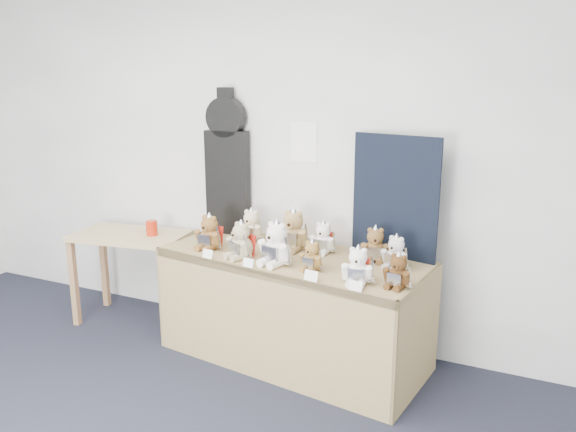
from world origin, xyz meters
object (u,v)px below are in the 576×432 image
at_px(teddy_front_centre, 276,245).
at_px(red_cup, 152,228).
at_px(teddy_back_far_left, 251,230).
at_px(teddy_front_left, 241,242).
at_px(teddy_front_far_right, 358,267).
at_px(teddy_back_end, 395,254).
at_px(teddy_front_far_left, 209,234).
at_px(side_table, 131,248).
at_px(teddy_front_right, 312,257).
at_px(display_table, 287,281).
at_px(teddy_back_centre_right, 323,239).
at_px(teddy_front_end, 398,272).
at_px(teddy_back_left, 251,227).
at_px(teddy_back_right, 375,246).
at_px(teddy_back_centre_left, 293,232).
at_px(guitar_case, 227,164).

bearing_deg(teddy_front_centre, red_cup, -179.41).
height_order(teddy_front_centre, teddy_back_far_left, teddy_front_centre).
xyz_separation_m(teddy_front_left, teddy_front_far_right, (0.89, -0.14, -0.01)).
bearing_deg(teddy_front_far_right, teddy_back_end, 62.22).
xyz_separation_m(teddy_front_far_left, teddy_front_centre, (0.59, -0.11, 0.02)).
xyz_separation_m(side_table, teddy_front_left, (1.18, -0.24, 0.27)).
distance_m(teddy_front_centre, teddy_front_right, 0.26).
bearing_deg(teddy_front_far_right, display_table, 148.63).
bearing_deg(teddy_back_centre_right, red_cup, -176.58).
bearing_deg(teddy_front_left, teddy_front_right, 21.05).
height_order(teddy_front_end, teddy_back_far_left, teddy_front_end).
relative_size(teddy_back_centre_right, teddy_back_end, 1.02).
bearing_deg(teddy_front_far_right, teddy_back_far_left, 144.38).
bearing_deg(display_table, teddy_back_left, 155.27).
distance_m(display_table, teddy_back_right, 0.66).
xyz_separation_m(red_cup, teddy_front_far_right, (1.87, -0.41, 0.07)).
distance_m(teddy_back_centre_right, teddy_back_far_left, 0.62).
bearing_deg(teddy_front_centre, teddy_back_centre_left, 109.43).
distance_m(teddy_front_far_left, teddy_front_centre, 0.60).
xyz_separation_m(teddy_back_centre_right, teddy_back_right, (0.39, -0.04, 0.01)).
bearing_deg(teddy_front_left, display_table, 47.00).
bearing_deg(red_cup, teddy_back_right, 1.47).
bearing_deg(teddy_back_end, teddy_front_left, -152.81).
distance_m(side_table, teddy_back_left, 1.09).
bearing_deg(teddy_back_left, teddy_back_right, -3.72).
bearing_deg(display_table, teddy_front_right, -23.83).
bearing_deg(teddy_back_end, teddy_front_centre, -146.76).
height_order(guitar_case, teddy_front_right, guitar_case).
distance_m(display_table, teddy_front_left, 0.43).
height_order(teddy_front_end, teddy_back_centre_left, teddy_back_centre_left).
bearing_deg(teddy_back_far_left, teddy_back_left, -34.25).
relative_size(teddy_back_left, teddy_back_end, 1.11).
bearing_deg(red_cup, teddy_front_left, -15.58).
xyz_separation_m(side_table, teddy_front_end, (2.31, -0.34, 0.25)).
height_order(teddy_back_centre_right, teddy_back_right, teddy_back_right).
height_order(guitar_case, teddy_back_centre_left, guitar_case).
distance_m(teddy_front_far_left, teddy_front_end, 1.45).
height_order(side_table, guitar_case, guitar_case).
bearing_deg(display_table, teddy_back_right, 26.69).
distance_m(teddy_front_centre, teddy_front_end, 0.85).
height_order(teddy_back_centre_left, teddy_back_far_left, teddy_back_centre_left).
xyz_separation_m(teddy_front_far_left, teddy_back_end, (1.34, 0.15, -0.01)).
xyz_separation_m(teddy_front_left, teddy_back_centre_left, (0.25, 0.33, 0.02)).
distance_m(teddy_front_far_left, teddy_back_far_left, 0.37).
bearing_deg(teddy_front_end, teddy_back_end, 117.29).
xyz_separation_m(side_table, teddy_back_left, (1.05, 0.16, 0.26)).
bearing_deg(red_cup, teddy_front_far_right, -12.38).
distance_m(display_table, teddy_back_centre_right, 0.40).
bearing_deg(display_table, teddy_front_left, -149.15).
relative_size(teddy_front_centre, teddy_back_far_left, 1.62).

